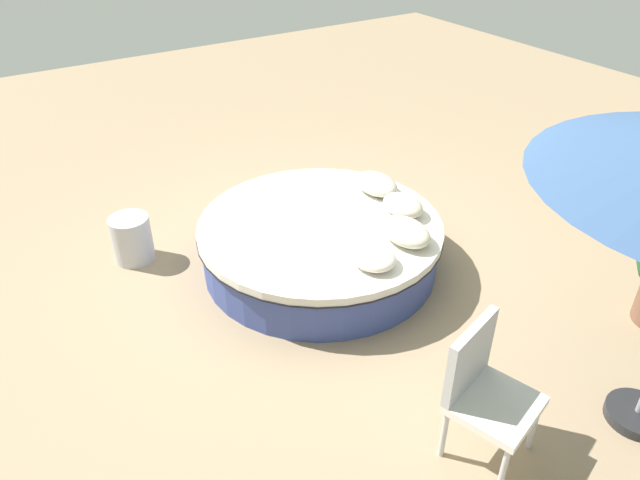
{
  "coord_description": "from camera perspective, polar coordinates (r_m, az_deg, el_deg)",
  "views": [
    {
      "loc": [
        4.03,
        -2.58,
        3.4
      ],
      "look_at": [
        0.0,
        0.0,
        0.29
      ],
      "focal_mm": 33.5,
      "sensor_mm": 36.0,
      "label": 1
    }
  ],
  "objects": [
    {
      "name": "ground_plane",
      "position": [
        5.87,
        0.0,
        -2.37
      ],
      "size": [
        16.0,
        16.0,
        0.0
      ],
      "primitive_type": "plane",
      "color": "#9E8466"
    },
    {
      "name": "round_bed",
      "position": [
        5.73,
        0.0,
        -0.34
      ],
      "size": [
        2.32,
        2.32,
        0.48
      ],
      "color": "#38478C",
      "rests_on": "ground_plane"
    },
    {
      "name": "throw_pillow_0",
      "position": [
        5.02,
        5.1,
        -1.65
      ],
      "size": [
        0.42,
        0.37,
        0.14
      ],
      "primitive_type": "ellipsoid",
      "color": "silver",
      "rests_on": "round_bed"
    },
    {
      "name": "throw_pillow_1",
      "position": [
        5.35,
        8.19,
        0.79
      ],
      "size": [
        0.53,
        0.36,
        0.19
      ],
      "primitive_type": "ellipsoid",
      "color": "beige",
      "rests_on": "round_bed"
    },
    {
      "name": "throw_pillow_2",
      "position": [
        5.77,
        7.92,
        3.31
      ],
      "size": [
        0.45,
        0.33,
        0.18
      ],
      "primitive_type": "ellipsoid",
      "color": "beige",
      "rests_on": "round_bed"
    },
    {
      "name": "throw_pillow_3",
      "position": [
        6.13,
        5.38,
        5.37
      ],
      "size": [
        0.52,
        0.36,
        0.18
      ],
      "primitive_type": "ellipsoid",
      "color": "beige",
      "rests_on": "round_bed"
    },
    {
      "name": "patio_chair",
      "position": [
        4.04,
        15.31,
        -13.2
      ],
      "size": [
        0.63,
        0.64,
        0.98
      ],
      "rotation": [
        0.0,
        0.0,
        5.01
      ],
      "color": "#B7B7BC",
      "rests_on": "ground_plane"
    },
    {
      "name": "side_table",
      "position": [
        6.12,
        -17.53,
        0.12
      ],
      "size": [
        0.39,
        0.39,
        0.47
      ],
      "primitive_type": "cylinder",
      "color": "#B7B7BC",
      "rests_on": "ground_plane"
    }
  ]
}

